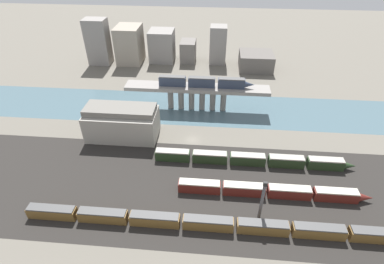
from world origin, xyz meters
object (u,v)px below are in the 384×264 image
at_px(train_yard_far, 252,159).
at_px(warehouse_building, 122,122).
at_px(signal_tower, 262,200).
at_px(train_yard_near, 214,224).
at_px(train_on_bridge, 205,82).
at_px(train_yard_mid, 272,191).

distance_m(train_yard_far, warehouse_building, 47.23).
distance_m(train_yard_far, signal_tower, 21.84).
bearing_deg(train_yard_near, warehouse_building, 132.05).
height_order(train_yard_near, train_yard_far, train_yard_far).
bearing_deg(warehouse_building, train_yard_near, -47.95).
bearing_deg(signal_tower, warehouse_building, 144.15).
distance_m(train_on_bridge, train_yard_mid, 52.48).
bearing_deg(warehouse_building, train_on_bridge, 37.06).
bearing_deg(train_yard_mid, signal_tower, -117.73).
distance_m(train_yard_mid, warehouse_building, 56.30).
distance_m(train_yard_near, train_yard_mid, 20.51).
bearing_deg(warehouse_building, train_yard_far, -14.62).
distance_m(train_on_bridge, train_yard_near, 60.39).
relative_size(train_yard_near, train_yard_far, 1.56).
bearing_deg(train_yard_far, train_yard_near, -113.79).
height_order(train_yard_near, warehouse_building, warehouse_building).
relative_size(train_on_bridge, warehouse_building, 1.51).
xyz_separation_m(train_yard_near, signal_tower, (11.86, 4.59, 4.73)).
height_order(train_yard_near, signal_tower, signal_tower).
height_order(train_on_bridge, warehouse_building, train_on_bridge).
relative_size(train_yard_near, train_yard_mid, 1.83).
height_order(train_yard_near, train_yard_mid, train_yard_mid).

